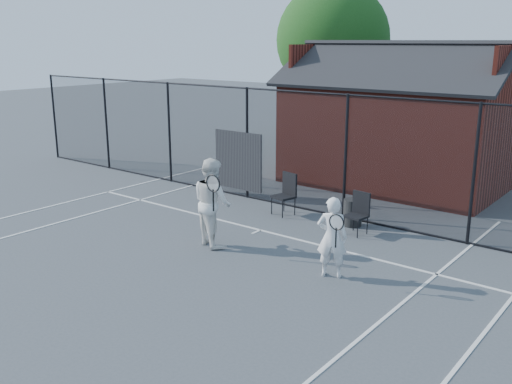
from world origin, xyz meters
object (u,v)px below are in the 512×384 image
Objects in this scene: player_back at (212,202)px; chair_left at (283,195)px; player_front at (332,237)px; waste_bin at (353,213)px; chair_right at (356,214)px; clubhouse at (398,131)px.

player_back reaches higher than chair_left.
player_front is 2.38× the size of waste_bin.
player_front is 2.85m from player_back.
waste_bin is at bearing 111.60° from player_front.
chair_left is 1.80m from waste_bin.
chair_left reaches higher than waste_bin.
player_back reaches higher than waste_bin.
player_front is 2.50m from chair_right.
chair_left is at bearing -179.21° from chair_right.
chair_right is (2.12, -0.21, -0.04)m from chair_left.
chair_right is at bearing 108.27° from player_front.
player_back is (-2.84, -0.07, 0.17)m from player_front.
player_front is at bearing -73.86° from clubhouse.
chair_right is 0.63m from waste_bin.
player_front is at bearing 1.45° from player_back.
clubhouse is at bearing 93.55° from chair_left.
player_front is (2.10, -7.26, -0.85)m from clubhouse.
chair_right reaches higher than waste_bin.
waste_bin is (1.71, 2.93, -0.61)m from player_back.
player_front reaches higher than chair_right.
chair_right is (-0.78, 2.36, -0.29)m from player_front.
clubhouse is 10.27× the size of waste_bin.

